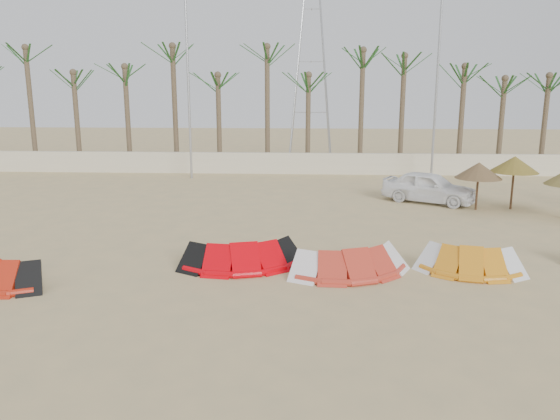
# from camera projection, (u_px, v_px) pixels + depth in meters

# --- Properties ---
(ground) EXTENTS (120.00, 120.00, 0.00)m
(ground) POSITION_uv_depth(u_px,v_px,m) (266.00, 323.00, 12.51)
(ground) COLOR tan
(ground) RESTS_ON ground
(boundary_wall) EXTENTS (60.00, 0.30, 1.30)m
(boundary_wall) POSITION_uv_depth(u_px,v_px,m) (294.00, 163.00, 33.79)
(boundary_wall) COLOR beige
(boundary_wall) RESTS_ON ground
(palm_line) EXTENTS (52.00, 4.00, 7.70)m
(palm_line) POSITION_uv_depth(u_px,v_px,m) (306.00, 68.00, 33.94)
(palm_line) COLOR brown
(palm_line) RESTS_ON ground
(lamp_b) EXTENTS (1.25, 0.14, 11.00)m
(lamp_b) POSITION_uv_depth(u_px,v_px,m) (189.00, 78.00, 31.03)
(lamp_b) COLOR #A5A8AD
(lamp_b) RESTS_ON ground
(lamp_c) EXTENTS (1.25, 0.14, 11.00)m
(lamp_c) POSITION_uv_depth(u_px,v_px,m) (438.00, 78.00, 30.29)
(lamp_c) COLOR #A5A8AD
(lamp_c) RESTS_ON ground
(pylon) EXTENTS (3.00, 3.00, 14.00)m
(pylon) POSITION_uv_depth(u_px,v_px,m) (310.00, 161.00, 39.72)
(pylon) COLOR #A5A8AD
(pylon) RESTS_ON ground
(kite_red_left) EXTENTS (3.30, 2.30, 0.90)m
(kite_red_left) POSITION_uv_depth(u_px,v_px,m) (2.00, 269.00, 14.96)
(kite_red_left) COLOR #B6220E
(kite_red_left) RESTS_ON ground
(kite_red_mid) EXTENTS (3.90, 2.33, 0.90)m
(kite_red_mid) POSITION_uv_depth(u_px,v_px,m) (244.00, 251.00, 16.55)
(kite_red_mid) COLOR #DB0009
(kite_red_mid) RESTS_ON ground
(kite_red_right) EXTENTS (3.87, 2.53, 0.90)m
(kite_red_right) POSITION_uv_depth(u_px,v_px,m) (350.00, 258.00, 15.91)
(kite_red_right) COLOR red
(kite_red_right) RESTS_ON ground
(kite_orange) EXTENTS (3.22, 2.05, 0.90)m
(kite_orange) POSITION_uv_depth(u_px,v_px,m) (467.00, 257.00, 15.99)
(kite_orange) COLOR orange
(kite_orange) RESTS_ON ground
(parasol_left) EXTENTS (2.01, 2.01, 2.10)m
(parasol_left) POSITION_uv_depth(u_px,v_px,m) (479.00, 170.00, 23.64)
(parasol_left) COLOR #4C331E
(parasol_left) RESTS_ON ground
(parasol_right) EXTENTS (2.08, 2.08, 2.35)m
(parasol_right) POSITION_uv_depth(u_px,v_px,m) (515.00, 164.00, 23.71)
(parasol_right) COLOR #4C331E
(parasol_right) RESTS_ON ground
(car) EXTENTS (4.55, 3.61, 1.45)m
(car) POSITION_uv_depth(u_px,v_px,m) (429.00, 187.00, 25.36)
(car) COLOR white
(car) RESTS_ON ground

